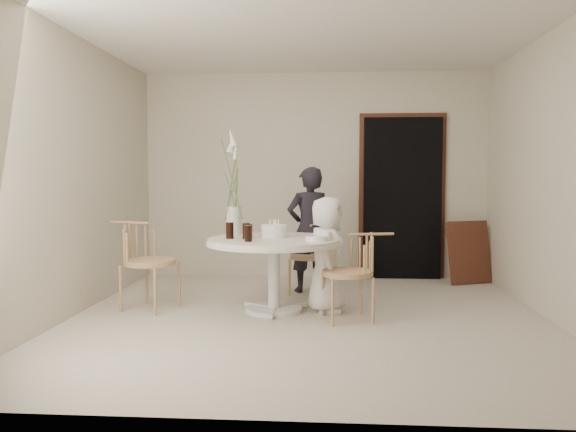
# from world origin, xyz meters

# --- Properties ---
(ground) EXTENTS (4.50, 4.50, 0.00)m
(ground) POSITION_xyz_m (0.00, 0.00, 0.00)
(ground) COLOR beige
(ground) RESTS_ON ground
(room_shell) EXTENTS (4.50, 4.50, 4.50)m
(room_shell) POSITION_xyz_m (0.00, 0.00, 1.62)
(room_shell) COLOR silver
(room_shell) RESTS_ON ground
(doorway) EXTENTS (1.00, 0.10, 2.10)m
(doorway) POSITION_xyz_m (1.15, 2.19, 1.05)
(doorway) COLOR black
(doorway) RESTS_ON ground
(door_trim) EXTENTS (1.12, 0.03, 2.22)m
(door_trim) POSITION_xyz_m (1.15, 2.23, 1.11)
(door_trim) COLOR brown
(door_trim) RESTS_ON ground
(table) EXTENTS (1.33, 1.33, 0.73)m
(table) POSITION_xyz_m (-0.35, 0.25, 0.62)
(table) COLOR silver
(table) RESTS_ON ground
(picture_frame) EXTENTS (0.61, 0.39, 0.78)m
(picture_frame) POSITION_xyz_m (1.95, 1.89, 0.39)
(picture_frame) COLOR brown
(picture_frame) RESTS_ON ground
(chair_far) EXTENTS (0.52, 0.55, 0.80)m
(chair_far) POSITION_xyz_m (0.01, 1.20, 0.52)
(chair_far) COLOR tan
(chair_far) RESTS_ON ground
(chair_right) EXTENTS (0.55, 0.52, 0.82)m
(chair_right) POSITION_xyz_m (0.48, -0.02, 0.53)
(chair_right) COLOR tan
(chair_right) RESTS_ON ground
(chair_left) EXTENTS (0.63, 0.60, 0.89)m
(chair_left) POSITION_xyz_m (-1.71, 0.28, 0.58)
(chair_left) COLOR tan
(chair_left) RESTS_ON ground
(girl) EXTENTS (0.62, 0.52, 1.45)m
(girl) POSITION_xyz_m (-0.04, 1.25, 0.72)
(girl) COLOR black
(girl) RESTS_ON ground
(boy) EXTENTS (0.38, 0.57, 1.14)m
(boy) POSITION_xyz_m (0.17, 0.26, 0.57)
(boy) COLOR white
(boy) RESTS_ON ground
(birthday_cake) EXTENTS (0.26, 0.26, 0.18)m
(birthday_cake) POSITION_xyz_m (-0.36, 0.33, 0.79)
(birthday_cake) COLOR white
(birthday_cake) RESTS_ON table
(cola_tumbler_a) EXTENTS (0.09, 0.09, 0.16)m
(cola_tumbler_a) POSITION_xyz_m (-0.61, 0.16, 0.81)
(cola_tumbler_a) COLOR black
(cola_tumbler_a) RESTS_ON table
(cola_tumbler_b) EXTENTS (0.09, 0.09, 0.15)m
(cola_tumbler_b) POSITION_xyz_m (-0.56, -0.05, 0.81)
(cola_tumbler_b) COLOR black
(cola_tumbler_b) RESTS_ON table
(cola_tumbler_c) EXTENTS (0.10, 0.10, 0.16)m
(cola_tumbler_c) POSITION_xyz_m (-0.78, 0.18, 0.81)
(cola_tumbler_c) COLOR black
(cola_tumbler_c) RESTS_ON table
(cola_tumbler_d) EXTENTS (0.07, 0.07, 0.14)m
(cola_tumbler_d) POSITION_xyz_m (-0.59, 0.24, 0.80)
(cola_tumbler_d) COLOR black
(cola_tumbler_d) RESTS_ON table
(plate_stack) EXTENTS (0.25, 0.25, 0.05)m
(plate_stack) POSITION_xyz_m (0.07, 0.03, 0.76)
(plate_stack) COLOR white
(plate_stack) RESTS_ON table
(flower_vase) EXTENTS (0.16, 0.16, 1.10)m
(flower_vase) POSITION_xyz_m (-0.80, 0.56, 1.12)
(flower_vase) COLOR silver
(flower_vase) RESTS_ON table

